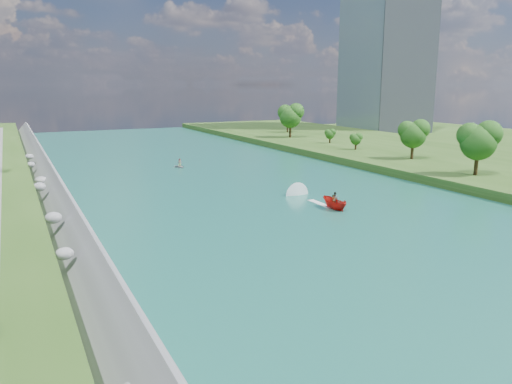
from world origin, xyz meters
TOP-DOWN VIEW (x-y plane):
  - ground at (0.00, 0.00)m, footprint 260.00×260.00m
  - river_water at (0.00, 20.00)m, footprint 55.00×240.00m
  - riprap_bank at (-25.87, 19.13)m, footprint 5.02×236.00m
  - office_tower at (82.50, 95.00)m, footprint 22.00×22.00m
  - trees_east at (38.24, 18.99)m, footprint 14.37×137.52m
  - motorboat at (5.85, 15.08)m, footprint 3.60×18.91m
  - raft at (-1.55, 52.72)m, footprint 2.39×2.93m

SIDE VIEW (x-z plane):
  - ground at x=0.00m, z-range 0.00..0.00m
  - river_water at x=0.00m, z-range 0.00..0.10m
  - raft at x=-1.55m, z-range -0.37..1.32m
  - motorboat at x=5.85m, z-range -0.21..1.79m
  - riprap_bank at x=-25.87m, z-range -0.35..4.00m
  - trees_east at x=38.24m, z-range 0.96..11.42m
  - office_tower at x=82.50m, z-range 0.00..60.00m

